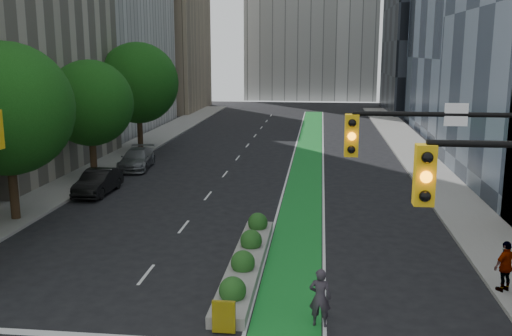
% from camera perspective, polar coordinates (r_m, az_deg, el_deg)
% --- Properties ---
extents(sidewalk_left, '(3.60, 90.00, 0.15)m').
position_cam_1_polar(sidewalk_left, '(42.56, -15.33, 0.10)').
color(sidewalk_left, gray).
rests_on(sidewalk_left, ground).
extents(sidewalk_right, '(3.60, 90.00, 0.15)m').
position_cam_1_polar(sidewalk_right, '(40.33, 17.60, -0.67)').
color(sidewalk_right, gray).
rests_on(sidewalk_right, ground).
extents(bike_lane_paint, '(2.20, 70.00, 0.01)m').
position_cam_1_polar(bike_lane_paint, '(44.48, 5.18, 0.86)').
color(bike_lane_paint, '#17822B').
rests_on(bike_lane_paint, ground).
extents(building_tan_far, '(14.00, 16.00, 26.00)m').
position_cam_1_polar(building_tan_far, '(83.33, -10.56, 14.72)').
color(building_tan_far, tan).
rests_on(building_tan_far, ground).
extents(building_dark_end, '(14.00, 18.00, 28.00)m').
position_cam_1_polar(building_dark_end, '(83.44, 18.22, 15.03)').
color(building_dark_end, black).
rests_on(building_dark_end, ground).
extents(tree_mid, '(6.40, 6.40, 8.78)m').
position_cam_1_polar(tree_mid, '(29.83, -23.68, 5.42)').
color(tree_mid, black).
rests_on(tree_mid, ground).
extents(tree_midfar, '(5.60, 5.60, 7.76)m').
position_cam_1_polar(tree_midfar, '(38.83, -16.25, 6.24)').
color(tree_midfar, black).
rests_on(tree_midfar, ground).
extents(tree_far, '(6.60, 6.60, 9.00)m').
position_cam_1_polar(tree_far, '(48.13, -11.71, 8.32)').
color(tree_far, black).
rests_on(tree_far, ground).
extents(median_planter, '(1.20, 10.26, 1.10)m').
position_cam_1_polar(median_planter, '(22.36, -0.95, -9.14)').
color(median_planter, gray).
rests_on(median_planter, ground).
extents(cyclist, '(0.73, 0.53, 1.86)m').
position_cam_1_polar(cyclist, '(17.92, 6.42, -12.75)').
color(cyclist, '#332D36').
rests_on(cyclist, ground).
extents(parked_car_left_mid, '(1.59, 4.43, 1.45)m').
position_cam_1_polar(parked_car_left_mid, '(34.78, -15.52, -1.36)').
color(parked_car_left_mid, black).
rests_on(parked_car_left_mid, ground).
extents(parked_car_left_far, '(2.50, 5.13, 1.44)m').
position_cam_1_polar(parked_car_left_far, '(41.59, -11.83, 0.91)').
color(parked_car_left_far, slate).
rests_on(parked_car_left_far, ground).
extents(pedestrian_far, '(1.12, 0.93, 1.79)m').
position_cam_1_polar(pedestrian_far, '(21.65, 23.71, -8.98)').
color(pedestrian_far, gray).
rests_on(pedestrian_far, sidewalk_right).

